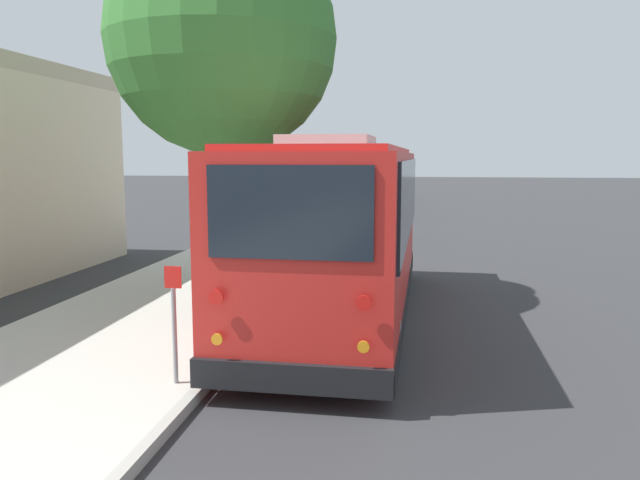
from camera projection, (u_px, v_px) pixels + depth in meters
ground_plane at (356, 320)px, 11.68m from camera, size 160.00×160.00×0.00m
sidewalk_slab at (163, 309)px, 12.22m from camera, size 80.00×4.18×0.15m
curb_strip at (270, 313)px, 11.91m from camera, size 80.00×0.14×0.15m
shuttle_bus at (341, 224)px, 11.56m from camera, size 9.08×2.71×3.36m
parked_sedan_white at (366, 223)px, 23.00m from camera, size 4.59×1.82×1.29m
parked_sedan_blue at (378, 206)px, 30.23m from camera, size 4.59×1.84×1.32m
parked_sedan_gray at (383, 198)px, 36.39m from camera, size 4.43×2.02×1.27m
parked_sedan_maroon at (390, 191)px, 43.31m from camera, size 4.66×1.77×1.26m
parked_sedan_tan at (392, 187)px, 49.22m from camera, size 4.23×1.94×1.30m
street_tree at (224, 25)px, 12.47m from camera, size 4.59×4.59×8.16m
sign_post_near at (174, 323)px, 7.92m from camera, size 0.06×0.22×1.53m
sign_post_far at (217, 309)px, 9.66m from camera, size 0.06×0.06×1.10m
fire_hydrant at (308, 235)px, 19.76m from camera, size 0.22×0.22×0.81m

